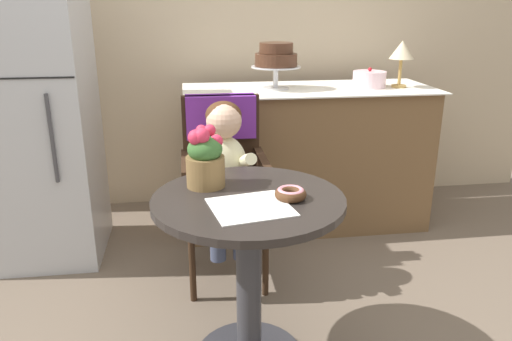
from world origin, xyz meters
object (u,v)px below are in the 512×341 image
at_px(cafe_table, 249,248).
at_px(round_layer_cake, 369,79).
at_px(table_lamp, 402,52).
at_px(refrigerator, 30,110).
at_px(tiered_cake_stand, 276,58).
at_px(wicker_chair, 223,159).
at_px(flower_vase, 205,158).
at_px(donut_front, 291,193).
at_px(seated_child, 225,161).

xyz_separation_m(cafe_table, round_layer_cake, (0.93, 1.29, 0.44)).
height_order(table_lamp, refrigerator, refrigerator).
bearing_deg(round_layer_cake, tiered_cake_stand, 178.59).
distance_m(wicker_chair, table_lamp, 1.35).
xyz_separation_m(cafe_table, tiered_cake_stand, (0.34, 1.30, 0.58)).
bearing_deg(flower_vase, donut_front, -31.16).
xyz_separation_m(flower_vase, tiered_cake_stand, (0.49, 1.16, 0.25)).
relative_size(round_layer_cake, refrigerator, 0.12).
relative_size(tiered_cake_stand, table_lamp, 1.05).
bearing_deg(round_layer_cake, wicker_chair, -150.31).
xyz_separation_m(donut_front, table_lamp, (0.96, 1.29, 0.37)).
xyz_separation_m(tiered_cake_stand, round_layer_cake, (0.59, -0.01, -0.14)).
bearing_deg(seated_child, cafe_table, -86.22).
bearing_deg(refrigerator, seated_child, -27.25).
bearing_deg(seated_child, round_layer_cake, 36.17).
bearing_deg(donut_front, flower_vase, 148.84).
height_order(round_layer_cake, refrigerator, refrigerator).
relative_size(flower_vase, round_layer_cake, 1.17).
distance_m(flower_vase, round_layer_cake, 1.58).
bearing_deg(cafe_table, flower_vase, 137.36).
bearing_deg(tiered_cake_stand, round_layer_cake, -1.41).
bearing_deg(wicker_chair, donut_front, -82.38).
bearing_deg(donut_front, refrigerator, 136.38).
relative_size(seated_child, round_layer_cake, 3.54).
height_order(flower_vase, tiered_cake_stand, tiered_cake_stand).
bearing_deg(wicker_chair, refrigerator, 154.20).
distance_m(donut_front, refrigerator, 1.66).
distance_m(tiered_cake_stand, table_lamp, 0.78).
bearing_deg(refrigerator, tiered_cake_stand, 8.21).
distance_m(cafe_table, flower_vase, 0.38).
relative_size(donut_front, flower_vase, 0.49).
height_order(seated_child, tiered_cake_stand, tiered_cake_stand).
bearing_deg(tiered_cake_stand, refrigerator, -171.79).
height_order(cafe_table, flower_vase, flower_vase).
xyz_separation_m(seated_child, round_layer_cake, (0.97, 0.71, 0.27)).
bearing_deg(table_lamp, flower_vase, -138.53).
bearing_deg(round_layer_cake, refrigerator, -174.64).
height_order(cafe_table, donut_front, donut_front).
bearing_deg(donut_front, tiered_cake_stand, 82.05).
distance_m(round_layer_cake, refrigerator, 1.99).
relative_size(wicker_chair, seated_child, 1.31).
xyz_separation_m(wicker_chair, round_layer_cake, (0.97, 0.55, 0.31)).
height_order(donut_front, flower_vase, flower_vase).
xyz_separation_m(tiered_cake_stand, table_lamp, (0.77, -0.05, 0.03)).
bearing_deg(wicker_chair, cafe_table, -92.97).
distance_m(wicker_chair, round_layer_cake, 1.15).
relative_size(table_lamp, refrigerator, 0.17).
distance_m(tiered_cake_stand, refrigerator, 1.42).
bearing_deg(cafe_table, table_lamp, 48.41).
distance_m(seated_child, flower_vase, 0.48).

